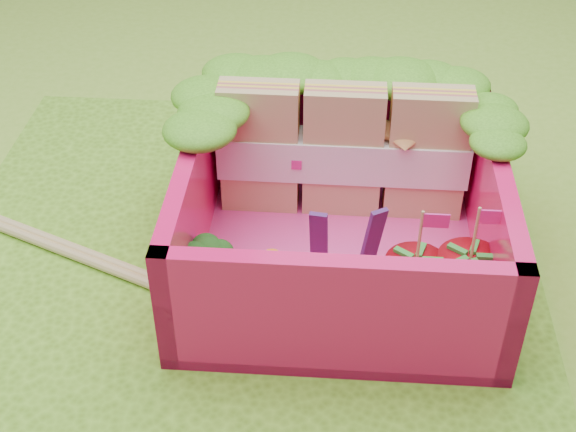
# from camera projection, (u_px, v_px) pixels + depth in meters

# --- Properties ---
(ground) EXTENTS (14.00, 14.00, 0.00)m
(ground) POSITION_uv_depth(u_px,v_px,m) (240.00, 256.00, 3.57)
(ground) COLOR #7EB132
(ground) RESTS_ON ground
(placemat) EXTENTS (2.60, 2.60, 0.03)m
(placemat) POSITION_uv_depth(u_px,v_px,m) (240.00, 253.00, 3.56)
(placemat) COLOR #5B9321
(placemat) RESTS_ON ground
(bento_floor) EXTENTS (1.30, 1.30, 0.05)m
(bento_floor) POSITION_uv_depth(u_px,v_px,m) (338.00, 259.00, 3.47)
(bento_floor) COLOR #F03D99
(bento_floor) RESTS_ON placemat
(bento_box) EXTENTS (1.30, 1.30, 0.55)m
(bento_box) POSITION_uv_depth(u_px,v_px,m) (340.00, 214.00, 3.31)
(bento_box) COLOR #F81462
(bento_box) RESTS_ON placemat
(lettuce_ruffle) EXTENTS (1.43, 0.77, 0.11)m
(lettuce_ruffle) POSITION_uv_depth(u_px,v_px,m) (346.00, 88.00, 3.48)
(lettuce_ruffle) COLOR #3A8217
(lettuce_ruffle) RESTS_ON bento_box
(sandwich_stack) EXTENTS (1.11, 0.18, 0.61)m
(sandwich_stack) POSITION_uv_depth(u_px,v_px,m) (344.00, 152.00, 3.55)
(sandwich_stack) COLOR tan
(sandwich_stack) RESTS_ON bento_floor
(broccoli) EXTENTS (0.31, 0.31, 0.25)m
(broccoli) POSITION_uv_depth(u_px,v_px,m) (212.00, 259.00, 3.17)
(broccoli) COLOR #71A44F
(broccoli) RESTS_ON bento_floor
(carrot_sticks) EXTENTS (0.11, 0.09, 0.24)m
(carrot_sticks) POSITION_uv_depth(u_px,v_px,m) (267.00, 278.00, 3.16)
(carrot_sticks) COLOR orange
(carrot_sticks) RESTS_ON bento_floor
(purple_wedges) EXTENTS (0.28, 0.07, 0.38)m
(purple_wedges) POSITION_uv_depth(u_px,v_px,m) (345.00, 244.00, 3.21)
(purple_wedges) COLOR #411957
(purple_wedges) RESTS_ON bento_floor
(strawberry_left) EXTENTS (0.24, 0.24, 0.48)m
(strawberry_left) POSITION_uv_depth(u_px,v_px,m) (414.00, 284.00, 3.12)
(strawberry_left) COLOR red
(strawberry_left) RESTS_ON bento_floor
(strawberry_right) EXTENTS (0.25, 0.25, 0.49)m
(strawberry_right) POSITION_uv_depth(u_px,v_px,m) (466.00, 281.00, 3.12)
(strawberry_right) COLOR red
(strawberry_right) RESTS_ON bento_floor
(snap_peas) EXTENTS (0.64, 0.54, 0.05)m
(snap_peas) POSITION_uv_depth(u_px,v_px,m) (433.00, 288.00, 3.25)
(snap_peas) COLOR #66AA35
(snap_peas) RESTS_ON bento_floor
(chopsticks) EXTENTS (2.14, 0.96, 0.04)m
(chopsticks) POSITION_uv_depth(u_px,v_px,m) (13.00, 228.00, 3.64)
(chopsticks) COLOR tan
(chopsticks) RESTS_ON placemat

